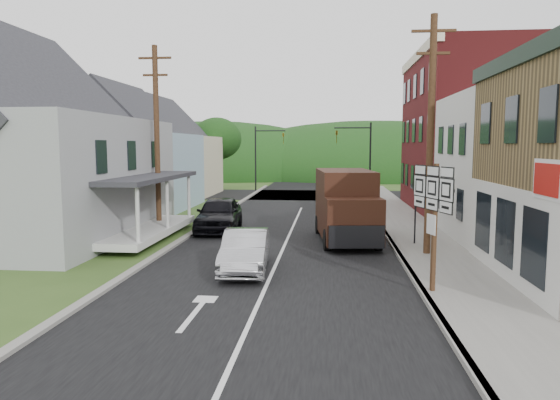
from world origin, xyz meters
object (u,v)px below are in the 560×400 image
(delivery_van, at_px, (346,206))
(route_sign_cluster, at_px, (433,209))
(dark_sedan, at_px, (219,214))
(warning_sign, at_px, (415,199))
(silver_sedan, at_px, (246,251))

(delivery_van, xyz_separation_m, route_sign_cluster, (2.13, -7.86, 0.89))
(dark_sedan, relative_size, delivery_van, 0.85)
(route_sign_cluster, xyz_separation_m, warning_sign, (0.68, 6.99, -0.48))
(dark_sedan, xyz_separation_m, delivery_van, (6.19, -2.14, 0.74))
(silver_sedan, bearing_deg, warning_sign, 32.47)
(silver_sedan, relative_size, warning_sign, 1.43)
(route_sign_cluster, height_order, warning_sign, route_sign_cluster)
(delivery_van, relative_size, warning_sign, 2.01)
(silver_sedan, xyz_separation_m, dark_sedan, (-2.64, 7.75, 0.16))
(delivery_van, height_order, warning_sign, delivery_van)
(route_sign_cluster, bearing_deg, silver_sedan, 140.45)
(silver_sedan, height_order, route_sign_cluster, route_sign_cluster)
(dark_sedan, bearing_deg, warning_sign, -22.64)
(silver_sedan, height_order, warning_sign, warning_sign)
(silver_sedan, height_order, dark_sedan, dark_sedan)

